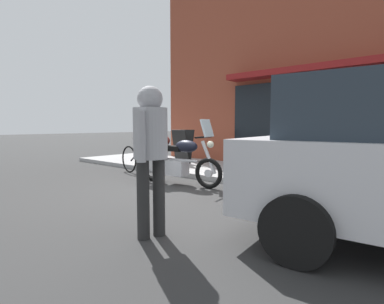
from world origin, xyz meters
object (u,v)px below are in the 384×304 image
Objects in this scene: sandwich_board_sign at (183,147)px; pedestrian_walking at (150,143)px; touring_motorcycle at (173,157)px; parked_bicycle at (139,160)px.

pedestrian_walking is at bearing -50.84° from sandwich_board_sign.
touring_motorcycle is at bearing -52.01° from sandwich_board_sign.
pedestrian_walking is at bearing -37.30° from parked_bicycle.
pedestrian_walking is (1.97, -2.34, 0.48)m from touring_motorcycle.
parked_bicycle is at bearing 168.67° from touring_motorcycle.
pedestrian_walking is (3.46, -2.64, 0.69)m from parked_bicycle.
touring_motorcycle is 1.18× the size of parked_bicycle.
pedestrian_walking reaches higher than sandwich_board_sign.
parked_bicycle is 1.77m from sandwich_board_sign.
pedestrian_walking reaches higher than parked_bicycle.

